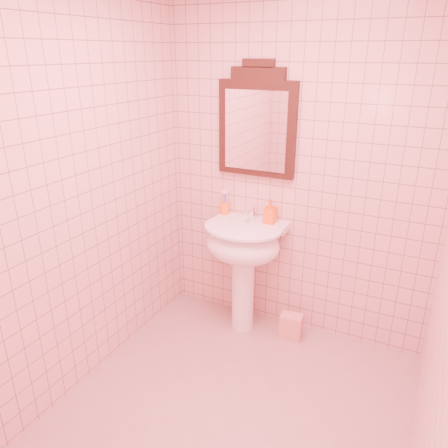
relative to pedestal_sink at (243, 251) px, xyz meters
The scene contains 8 objects.
floor 1.14m from the pedestal_sink, 70.72° to the right, with size 2.20×2.20×0.00m, color tan.
back_wall 0.70m from the pedestal_sink, 36.89° to the left, with size 2.00×0.02×2.50m, color #DFA69C.
pedestal_sink is the anchor object (origin of this frame).
faucet 0.29m from the pedestal_sink, 90.00° to the left, with size 0.04×0.16×0.11m.
mirror 0.93m from the pedestal_sink, 90.00° to the left, with size 0.58×0.06×0.80m.
toothbrush_cup 0.39m from the pedestal_sink, 143.57° to the left, with size 0.07×0.07×0.17m.
soap_dispenser 0.36m from the pedestal_sink, 44.64° to the left, with size 0.08×0.08×0.18m, color orange.
towel 0.69m from the pedestal_sink, ahead, with size 0.16×0.11×0.20m, color #EBAE8A.
Camera 1 is at (0.87, -1.83, 2.05)m, focal length 35.00 mm.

